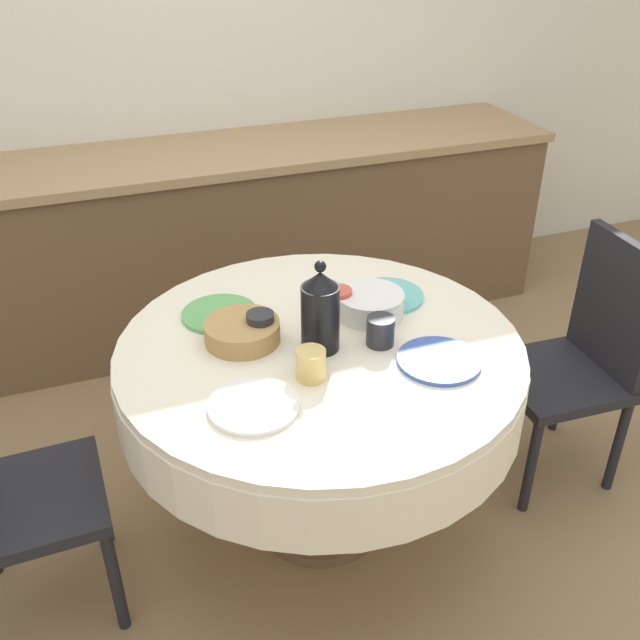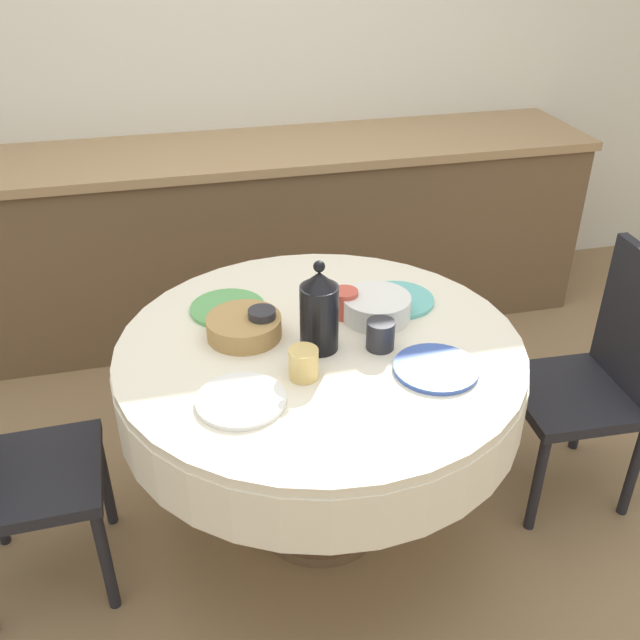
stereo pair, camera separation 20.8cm
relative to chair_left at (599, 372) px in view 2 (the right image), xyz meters
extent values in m
plane|color=#8E704C|center=(-0.96, 0.04, -0.50)|extent=(12.00, 12.00, 0.00)
cube|color=silver|center=(-0.96, 1.81, 0.80)|extent=(7.00, 0.05, 2.60)
cube|color=brown|center=(-0.96, 1.48, -0.07)|extent=(3.20, 0.60, 0.85)
cube|color=#A37F56|center=(-0.96, 1.48, 0.37)|extent=(3.24, 0.64, 0.04)
cylinder|color=brown|center=(-0.96, 0.04, -0.48)|extent=(0.44, 0.44, 0.04)
cylinder|color=brown|center=(-0.96, 0.04, -0.22)|extent=(0.11, 0.11, 0.48)
cylinder|color=silver|center=(-0.96, 0.04, 0.11)|extent=(1.23, 1.23, 0.18)
cylinder|color=silver|center=(-0.96, 0.04, 0.22)|extent=(1.22, 1.22, 0.03)
cube|color=black|center=(-0.08, 0.00, -0.09)|extent=(0.42, 0.42, 0.04)
cube|color=black|center=(0.10, 0.00, 0.18)|extent=(0.05, 0.38, 0.48)
cylinder|color=black|center=(-0.26, -0.16, -0.30)|extent=(0.04, 0.04, 0.39)
cylinder|color=black|center=(-0.25, 0.19, -0.30)|extent=(0.04, 0.04, 0.39)
cylinder|color=black|center=(0.09, -0.18, -0.30)|extent=(0.04, 0.04, 0.39)
cylinder|color=black|center=(0.10, 0.17, -0.30)|extent=(0.04, 0.04, 0.39)
cube|color=black|center=(-1.84, 0.02, -0.09)|extent=(0.41, 0.41, 0.04)
cylinder|color=black|center=(-1.66, 0.20, -0.30)|extent=(0.04, 0.04, 0.39)
cylinder|color=black|center=(-1.65, -0.15, -0.30)|extent=(0.04, 0.04, 0.39)
cylinder|color=white|center=(-1.23, -0.19, 0.24)|extent=(0.24, 0.24, 0.01)
cylinder|color=#DBB766|center=(-1.04, -0.11, 0.28)|extent=(0.08, 0.08, 0.09)
cylinder|color=#3856AD|center=(-0.67, -0.17, 0.24)|extent=(0.24, 0.24, 0.01)
cylinder|color=#28282D|center=(-0.79, -0.02, 0.28)|extent=(0.08, 0.08, 0.09)
cylinder|color=#5BA85B|center=(-1.20, 0.30, 0.24)|extent=(0.24, 0.24, 0.01)
cylinder|color=#28282D|center=(-1.12, 0.12, 0.28)|extent=(0.08, 0.08, 0.09)
cylinder|color=#60BCB7|center=(-0.65, 0.23, 0.24)|extent=(0.24, 0.24, 0.01)
cylinder|color=#CC4C3D|center=(-0.84, 0.18, 0.28)|extent=(0.08, 0.08, 0.09)
cylinder|color=black|center=(-0.97, 0.02, 0.34)|extent=(0.11, 0.11, 0.20)
cone|color=black|center=(-0.97, 0.02, 0.46)|extent=(0.10, 0.10, 0.05)
sphere|color=black|center=(-0.97, 0.02, 0.50)|extent=(0.03, 0.03, 0.03)
cylinder|color=#AD844C|center=(-1.17, 0.14, 0.27)|extent=(0.23, 0.23, 0.06)
cylinder|color=silver|center=(-0.75, 0.15, 0.27)|extent=(0.22, 0.22, 0.07)
camera|label=1|loc=(-1.58, -1.63, 1.39)|focal=40.00mm
camera|label=2|loc=(-1.38, -1.69, 1.39)|focal=40.00mm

